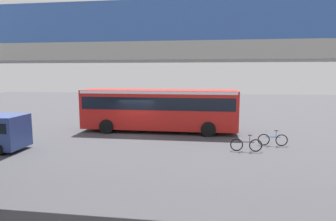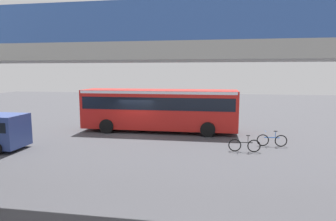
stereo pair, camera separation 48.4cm
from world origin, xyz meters
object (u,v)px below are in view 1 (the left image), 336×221
Objects in this scene: city_bus at (159,107)px; traffic_sign at (234,104)px; bicycle_blue at (273,140)px; bicycle_black at (246,145)px.

traffic_sign is (-5.71, -2.84, 0.01)m from city_bus.
bicycle_black is at bearing 40.74° from bicycle_blue.
bicycle_black is 1.00× the size of bicycle_blue.
city_bus is 6.38m from traffic_sign.
bicycle_blue is (-1.76, -1.52, 0.00)m from bicycle_black.
bicycle_black is 0.63× the size of traffic_sign.
traffic_sign is at bearing -153.55° from city_bus.
city_bus reaches higher than traffic_sign.
bicycle_black is at bearing 90.84° from traffic_sign.
city_bus is 6.52× the size of bicycle_black.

